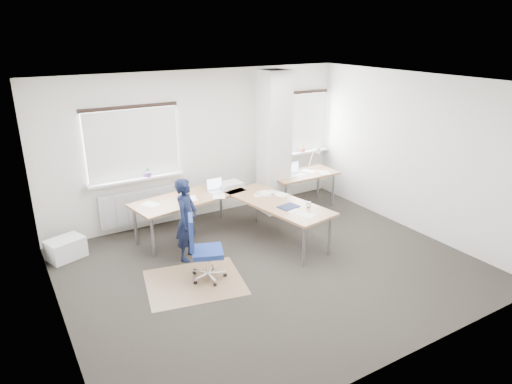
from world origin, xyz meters
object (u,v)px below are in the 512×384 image
task_chair (205,262)px  person (187,219)px  desk_side (303,175)px  desk_main (235,201)px

task_chair → person: (0.04, 0.74, 0.39)m
task_chair → desk_side: bearing=49.4°
desk_side → person: (-2.91, -0.86, -0.01)m
desk_side → person: person is taller
desk_side → person: 3.03m
desk_side → person: size_ratio=1.05×
desk_main → desk_side: desk_side is taller
desk_main → desk_side: 1.98m
desk_main → task_chair: (-1.05, -1.02, -0.41)m
desk_main → task_chair: 1.52m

